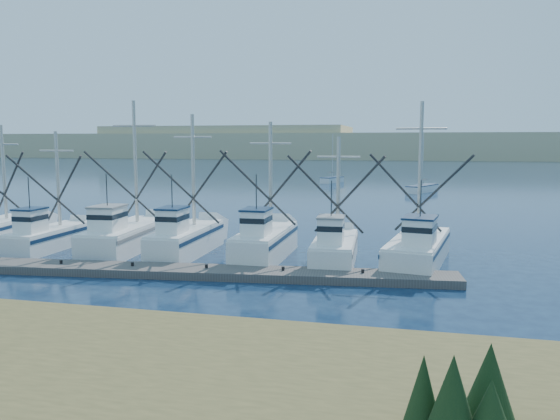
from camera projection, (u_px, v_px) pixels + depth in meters
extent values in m
plane|color=#0C1D38|center=(289.00, 320.00, 21.33)|extent=(500.00, 500.00, 0.00)
cube|color=#55504C|center=(151.00, 270.00, 28.59)|extent=(31.66, 5.24, 0.42)
cube|color=tan|center=(397.00, 146.00, 223.58)|extent=(360.00, 60.00, 10.00)
cylinder|color=#B7B2A8|center=(4.00, 173.00, 37.58)|extent=(0.22, 0.22, 6.56)
cube|color=white|center=(50.00, 239.00, 35.25)|extent=(2.27, 6.78, 1.28)
cube|color=white|center=(31.00, 222.00, 33.40)|extent=(1.31, 1.66, 1.50)
cylinder|color=#B7B2A8|center=(58.00, 180.00, 35.89)|extent=(0.22, 0.22, 6.31)
cube|color=white|center=(127.00, 238.00, 34.95)|extent=(3.26, 8.67, 1.52)
cube|color=white|center=(108.00, 220.00, 32.65)|extent=(1.71, 2.17, 1.50)
cylinder|color=#B7B2A8|center=(135.00, 163.00, 35.75)|extent=(0.22, 0.22, 8.03)
cube|color=white|center=(187.00, 242.00, 33.56)|extent=(2.33, 7.68, 1.56)
cube|color=white|center=(173.00, 222.00, 31.48)|extent=(1.33, 1.88, 1.50)
cylinder|color=#B7B2A8|center=(193.00, 171.00, 34.29)|extent=(0.22, 0.22, 7.05)
cube|color=white|center=(265.00, 245.00, 32.38)|extent=(2.36, 7.58, 1.63)
cube|color=white|center=(256.00, 224.00, 30.31)|extent=(1.36, 1.85, 1.50)
cylinder|color=#B7B2A8|center=(271.00, 176.00, 33.12)|extent=(0.22, 0.22, 6.48)
cube|color=white|center=(335.00, 252.00, 31.08)|extent=(2.59, 6.91, 1.36)
cube|color=white|center=(331.00, 232.00, 29.22)|extent=(1.39, 1.72, 1.50)
cylinder|color=#B7B2A8|center=(338.00, 187.00, 31.75)|extent=(0.22, 0.22, 5.85)
cube|color=white|center=(418.00, 252.00, 30.92)|extent=(3.99, 8.95, 1.43)
cube|color=white|center=(420.00, 233.00, 28.60)|extent=(1.84, 2.33, 1.50)
cylinder|color=#B7B2A8|center=(420.00, 169.00, 31.77)|extent=(0.22, 0.22, 7.79)
cube|color=white|center=(422.00, 189.00, 74.53)|extent=(4.45, 6.87, 0.90)
cylinder|color=#B7B2A8|center=(423.00, 159.00, 74.31)|extent=(0.12, 0.12, 7.20)
cube|color=white|center=(332.00, 180.00, 91.24)|extent=(3.53, 5.40, 0.90)
cylinder|color=#B7B2A8|center=(333.00, 156.00, 91.02)|extent=(0.12, 0.12, 7.20)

